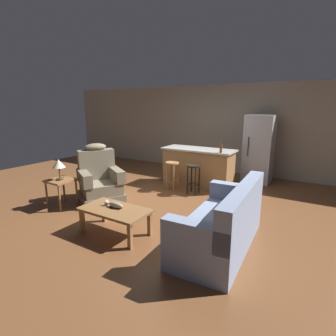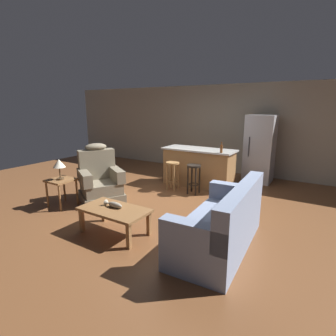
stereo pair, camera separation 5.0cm
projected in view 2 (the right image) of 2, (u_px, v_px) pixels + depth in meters
ground_plane at (170, 201)px, 5.58m from camera, size 12.00×12.00×0.00m
back_wall at (225, 129)px, 7.86m from camera, size 12.00×0.05×2.60m
coffee_table at (114, 212)px, 4.10m from camera, size 1.10×0.60×0.42m
fish_figurine at (114, 205)px, 4.13m from camera, size 0.34×0.10×0.10m
couch at (222, 225)px, 3.71m from camera, size 0.94×1.94×0.94m
recliner_near_lamp at (100, 180)px, 5.62m from camera, size 1.15×1.15×1.20m
end_table at (61, 184)px, 5.23m from camera, size 0.48×0.48×0.56m
table_lamp at (59, 164)px, 5.11m from camera, size 0.24×0.24×0.41m
kitchen_island at (198, 167)px, 6.59m from camera, size 1.80×0.70×0.95m
bar_stool_left at (173, 171)px, 6.27m from camera, size 0.32×0.32×0.68m
bar_stool_right at (194, 174)px, 5.97m from camera, size 0.32×0.32×0.68m
refrigerator at (260, 149)px, 6.87m from camera, size 0.70×0.69×1.76m
bottle_tall_green at (221, 149)px, 5.88m from camera, size 0.06×0.06×0.25m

